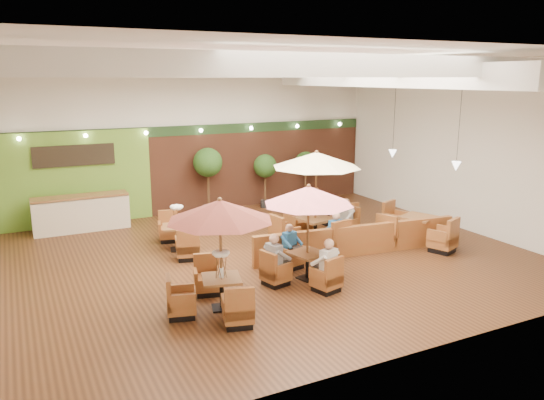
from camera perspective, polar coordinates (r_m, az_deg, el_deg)
room at (r=15.46m, az=-1.37°, el=8.23°), size 14.04×14.00×5.52m
service_counter at (r=18.45m, az=-19.82°, el=-1.35°), size 3.00×0.75×1.18m
booth_divider at (r=15.22m, az=9.25°, el=-4.30°), size 6.25×0.86×0.87m
table_0 at (r=11.23m, az=-5.85°, el=-3.26°), size 2.42×2.55×2.50m
table_1 at (r=12.89m, az=3.71°, el=-1.21°), size 2.35×2.47×2.43m
table_2 at (r=15.68m, az=4.76°, el=1.98°), size 2.88×2.88×2.86m
table_3 at (r=15.68m, az=-10.11°, el=-3.59°), size 1.01×2.60×1.52m
table_4 at (r=16.58m, az=14.65°, el=-3.27°), size 2.08×2.96×1.04m
table_5 at (r=18.32m, az=6.07°, el=-1.39°), size 0.93×2.67×1.00m
topiary_0 at (r=19.38m, az=-6.91°, el=3.76°), size 1.06×1.06×2.46m
topiary_1 at (r=20.30m, az=-0.74°, el=3.46°), size 0.89×0.89×2.07m
topiary_2 at (r=21.13m, az=3.67°, el=3.80°), size 0.89×0.89×2.07m
diner_0 at (r=12.48m, az=5.91°, el=-6.45°), size 0.46×0.43×0.84m
diner_1 at (r=13.94m, az=2.02°, el=-4.46°), size 0.40×0.36×0.73m
diner_2 at (r=12.79m, az=0.41°, el=-5.89°), size 0.39×0.44×0.84m
diner_3 at (r=15.09m, az=6.74°, el=-3.09°), size 0.42×0.37×0.79m
diner_4 at (r=16.49m, az=7.81°, el=-1.64°), size 0.41×0.46×0.85m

